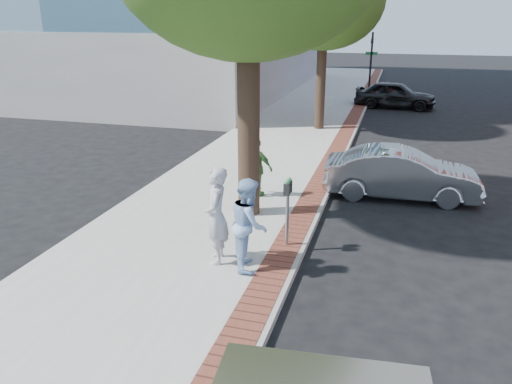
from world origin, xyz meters
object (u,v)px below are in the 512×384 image
(parking_meter, at_px, (288,198))
(person_green, at_px, (257,168))
(person_gray, at_px, (216,216))
(sedan_silver, at_px, (402,174))
(bg_car, at_px, (395,95))
(person_officer, at_px, (249,224))

(parking_meter, bearing_deg, person_green, 117.58)
(parking_meter, height_order, person_gray, person_gray)
(sedan_silver, bearing_deg, person_gray, 144.32)
(person_gray, distance_m, bg_car, 19.79)
(person_gray, xyz_separation_m, bg_car, (2.94, 19.56, -0.39))
(person_gray, relative_size, person_officer, 1.08)
(parking_meter, relative_size, sedan_silver, 0.36)
(person_officer, height_order, sedan_silver, person_officer)
(person_green, bearing_deg, bg_car, -87.89)
(person_gray, distance_m, person_officer, 0.67)
(person_officer, relative_size, sedan_silver, 0.43)
(person_gray, bearing_deg, parking_meter, 117.86)
(person_gray, bearing_deg, sedan_silver, 131.20)
(person_officer, xyz_separation_m, bg_car, (2.27, 19.60, -0.32))
(parking_meter, distance_m, bg_car, 18.57)
(person_officer, relative_size, person_green, 1.14)
(parking_meter, relative_size, person_officer, 0.83)
(parking_meter, distance_m, person_officer, 1.24)
(person_green, bearing_deg, parking_meter, 131.28)
(parking_meter, xyz_separation_m, person_green, (-1.44, 2.75, -0.28))
(bg_car, bearing_deg, sedan_silver, -173.96)
(sedan_silver, distance_m, bg_car, 14.38)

